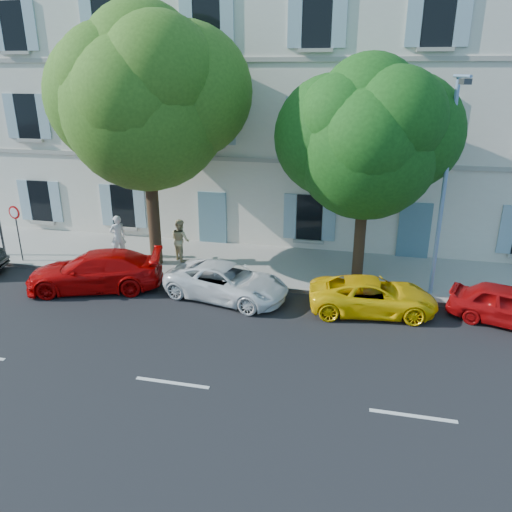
% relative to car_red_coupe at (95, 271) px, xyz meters
% --- Properties ---
extents(ground, '(90.00, 90.00, 0.00)m').
position_rel_car_red_coupe_xyz_m(ground, '(4.96, -1.00, -0.70)').
color(ground, black).
extents(sidewalk, '(36.00, 4.50, 0.15)m').
position_rel_car_red_coupe_xyz_m(sidewalk, '(4.96, 3.45, -0.63)').
color(sidewalk, '#A09E96').
rests_on(sidewalk, ground).
extents(kerb, '(36.00, 0.16, 0.16)m').
position_rel_car_red_coupe_xyz_m(kerb, '(4.96, 1.28, -0.62)').
color(kerb, '#9E998E').
rests_on(kerb, ground).
extents(building, '(28.00, 7.00, 12.00)m').
position_rel_car_red_coupe_xyz_m(building, '(4.96, 9.20, 5.30)').
color(building, silver).
rests_on(building, ground).
extents(car_red_coupe, '(5.22, 3.32, 1.41)m').
position_rel_car_red_coupe_xyz_m(car_red_coupe, '(0.00, 0.00, 0.00)').
color(car_red_coupe, '#C20505').
rests_on(car_red_coupe, ground).
extents(car_white_coupe, '(4.74, 2.92, 1.22)m').
position_rel_car_red_coupe_xyz_m(car_white_coupe, '(4.93, 0.29, -0.09)').
color(car_white_coupe, white).
rests_on(car_white_coupe, ground).
extents(car_yellow_supercar, '(4.39, 2.42, 1.17)m').
position_rel_car_red_coupe_xyz_m(car_yellow_supercar, '(9.96, 0.31, -0.12)').
color(car_yellow_supercar, yellow).
rests_on(car_yellow_supercar, ground).
extents(car_red_hatchback, '(3.97, 2.59, 1.26)m').
position_rel_car_red_coupe_xyz_m(car_red_hatchback, '(14.20, 0.39, -0.08)').
color(car_red_hatchback, '#AF0A0C').
rests_on(car_red_hatchback, ground).
extents(tree_left, '(6.17, 6.17, 9.56)m').
position_rel_car_red_coupe_xyz_m(tree_left, '(1.29, 2.58, 5.60)').
color(tree_left, '#3A2819').
rests_on(tree_left, sidewalk).
extents(tree_right, '(5.04, 5.04, 7.76)m').
position_rel_car_red_coupe_xyz_m(tree_right, '(9.38, 2.54, 4.42)').
color(tree_right, '#3A2819').
rests_on(tree_right, sidewalk).
extents(road_sign, '(0.54, 0.11, 2.35)m').
position_rel_car_red_coupe_xyz_m(road_sign, '(-4.30, 1.60, 1.14)').
color(road_sign, '#383A3D').
rests_on(road_sign, sidewalk).
extents(street_lamp, '(0.37, 1.57, 7.33)m').
position_rel_car_red_coupe_xyz_m(street_lamp, '(11.98, 1.84, 3.60)').
color(street_lamp, '#7293BF').
rests_on(street_lamp, sidewalk).
extents(pedestrian_a, '(0.78, 0.77, 1.81)m').
position_rel_car_red_coupe_xyz_m(pedestrian_a, '(-0.55, 2.92, 0.35)').
color(pedestrian_a, silver).
rests_on(pedestrian_a, sidewalk).
extents(pedestrian_b, '(1.08, 1.04, 1.75)m').
position_rel_car_red_coupe_xyz_m(pedestrian_b, '(2.13, 3.17, 0.32)').
color(pedestrian_b, tan).
rests_on(pedestrian_b, sidewalk).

